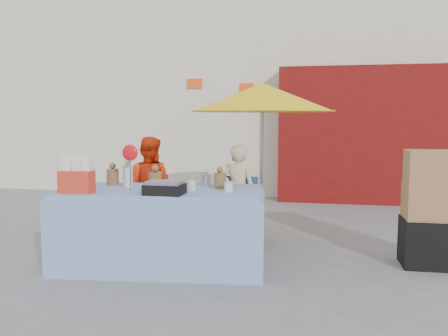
% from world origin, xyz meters
% --- Properties ---
extents(ground, '(80.00, 80.00, 0.00)m').
position_xyz_m(ground, '(0.00, 0.00, 0.00)').
color(ground, slate).
rests_on(ground, ground).
extents(backdrop, '(14.00, 8.00, 7.80)m').
position_xyz_m(backdrop, '(0.52, 7.52, 3.10)').
color(backdrop, silver).
rests_on(backdrop, ground).
extents(market_table, '(2.33, 1.27, 1.35)m').
position_xyz_m(market_table, '(-0.32, -0.38, 0.44)').
color(market_table, '#85A5D5').
rests_on(market_table, ground).
extents(chair_left, '(0.52, 0.51, 0.85)m').
position_xyz_m(chair_left, '(-0.93, 0.80, 0.26)').
color(chair_left, navy).
rests_on(chair_left, ground).
extents(chair_right, '(0.52, 0.51, 0.85)m').
position_xyz_m(chair_right, '(0.32, 0.80, 0.26)').
color(chair_right, navy).
rests_on(chair_right, ground).
extents(vendor_orange, '(0.71, 0.57, 1.38)m').
position_xyz_m(vendor_orange, '(-0.93, 0.94, 0.69)').
color(vendor_orange, red).
rests_on(vendor_orange, ground).
extents(vendor_beige, '(0.49, 0.34, 1.28)m').
position_xyz_m(vendor_beige, '(0.32, 0.94, 0.64)').
color(vendor_beige, beige).
rests_on(vendor_beige, ground).
extents(umbrella, '(1.90, 1.90, 2.09)m').
position_xyz_m(umbrella, '(0.62, 1.09, 1.89)').
color(umbrella, gray).
rests_on(umbrella, ground).
extents(box_stack, '(0.59, 0.48, 1.28)m').
position_xyz_m(box_stack, '(2.56, 0.20, 0.59)').
color(box_stack, black).
rests_on(box_stack, ground).
extents(tarp_bundle, '(0.61, 0.49, 0.27)m').
position_xyz_m(tarp_bundle, '(-1.26, -0.25, 0.13)').
color(tarp_bundle, yellow).
rests_on(tarp_bundle, ground).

